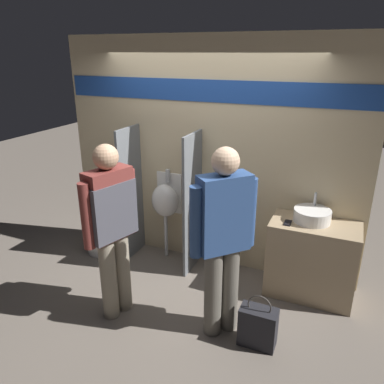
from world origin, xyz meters
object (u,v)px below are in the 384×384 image
toilet (105,228)px  cell_phone (288,223)px  urinal_far (230,211)px  person_with_lanyard (223,237)px  person_in_vest (111,221)px  sink_basin (312,215)px  shopping_bag (258,326)px  urinal_near_counter (166,200)px

toilet → cell_phone: bearing=-1.2°
urinal_far → person_with_lanyard: bearing=-75.6°
person_with_lanyard → person_in_vest: bearing=142.0°
sink_basin → shopping_bag: sink_basin is taller
urinal_far → shopping_bag: urinal_far is taller
cell_phone → toilet: toilet is taller
person_in_vest → shopping_bag: bearing=-68.6°
person_in_vest → sink_basin: bearing=-39.2°
sink_basin → cell_phone: size_ratio=2.72×
urinal_near_counter → shopping_bag: 1.93m
urinal_far → person_with_lanyard: size_ratio=0.64×
cell_phone → toilet: bearing=178.8°
sink_basin → person_with_lanyard: 1.17m
sink_basin → shopping_bag: size_ratio=0.73×
sink_basin → person_in_vest: bearing=-146.3°
person_in_vest → person_with_lanyard: bearing=-64.2°
cell_phone → urinal_far: (-0.70, 0.23, -0.08)m
toilet → person_with_lanyard: size_ratio=0.51×
person_in_vest → cell_phone: bearing=-39.3°
sink_basin → urinal_far: size_ratio=0.33×
toilet → urinal_far: bearing=6.0°
toilet → person_in_vest: (0.89, -1.03, 0.72)m
cell_phone → shopping_bag: (-0.05, -0.88, -0.66)m
cell_phone → shopping_bag: size_ratio=0.27×
cell_phone → toilet: size_ratio=0.15×
sink_basin → toilet: sink_basin is taller
urinal_far → urinal_near_counter: bearing=180.0°
urinal_near_counter → shopping_bag: (1.48, -1.10, -0.58)m
urinal_far → person_with_lanyard: 1.11m
urinal_near_counter → person_in_vest: bearing=-87.6°
cell_phone → urinal_near_counter: (-1.53, 0.23, -0.08)m
cell_phone → person_in_vest: bearing=-146.5°
sink_basin → person_with_lanyard: person_with_lanyard is taller
urinal_near_counter → person_in_vest: 1.23m
sink_basin → shopping_bag: 1.28m
sink_basin → urinal_near_counter: bearing=177.6°
sink_basin → person_with_lanyard: bearing=-123.7°
sink_basin → urinal_near_counter: (-1.75, 0.07, -0.14)m
urinal_near_counter → urinal_far: size_ratio=1.00×
person_in_vest → shopping_bag: (1.43, 0.10, -0.83)m
toilet → sink_basin: bearing=2.2°
person_with_lanyard → urinal_far: bearing=57.8°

